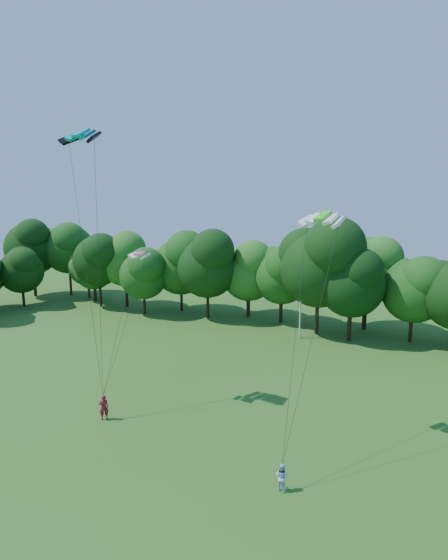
% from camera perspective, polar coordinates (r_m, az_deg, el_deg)
% --- Properties ---
extents(ground, '(160.00, 160.00, 0.00)m').
position_cam_1_polar(ground, '(26.51, -11.43, -26.43)').
color(ground, '#285D19').
rests_on(ground, ground).
extents(utility_pole, '(1.44, 0.18, 7.20)m').
position_cam_1_polar(utility_pole, '(51.09, 9.94, -3.49)').
color(utility_pole, beige).
rests_on(utility_pole, ground).
extents(kite_flyer_left, '(0.82, 0.80, 1.90)m').
position_cam_1_polar(kite_flyer_left, '(34.27, -15.43, -15.73)').
color(kite_flyer_left, maroon).
rests_on(kite_flyer_left, ground).
extents(kite_flyer_right, '(0.91, 0.80, 1.58)m').
position_cam_1_polar(kite_flyer_right, '(26.57, 7.57, -24.12)').
color(kite_flyer_right, '#AACEEC').
rests_on(kite_flyer_right, ground).
extents(kite_teal, '(3.24, 1.60, 0.82)m').
position_cam_1_polar(kite_teal, '(34.88, -18.19, 17.79)').
color(kite_teal, '#059895').
rests_on(kite_teal, ground).
extents(kite_green, '(3.16, 2.20, 0.68)m').
position_cam_1_polar(kite_green, '(28.39, 12.75, 8.16)').
color(kite_green, '#3ED820').
rests_on(kite_green, ground).
extents(kite_pink, '(1.69, 0.91, 0.30)m').
position_cam_1_polar(kite_pink, '(33.63, -10.97, 3.46)').
color(kite_pink, '#EB418D').
rests_on(kite_pink, ground).
extents(tree_back_west, '(6.85, 6.85, 9.97)m').
position_cam_1_polar(tree_back_west, '(71.94, -16.68, 2.24)').
color(tree_back_west, black).
rests_on(tree_back_west, ground).
extents(tree_back_center, '(8.11, 8.11, 11.79)m').
position_cam_1_polar(tree_back_center, '(50.83, 16.36, 0.36)').
color(tree_back_center, '#331C14').
rests_on(tree_back_center, ground).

